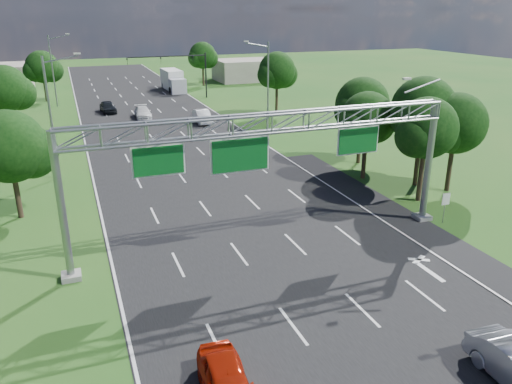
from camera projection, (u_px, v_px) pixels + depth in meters
name	position (u px, v px, depth m)	size (l,w,h in m)	color
ground	(192.00, 164.00, 45.86)	(220.00, 220.00, 0.00)	#1D5419
road	(192.00, 164.00, 45.86)	(18.00, 180.00, 0.02)	black
road_flare	(388.00, 211.00, 35.20)	(3.00, 30.00, 0.02)	black
sign_gantry	(271.00, 134.00, 27.79)	(23.50, 1.00, 9.56)	gray
regulatory_sign	(446.00, 202.00, 32.76)	(0.60, 0.08, 2.10)	gray
traffic_signal	(184.00, 65.00, 77.27)	(12.21, 0.24, 7.00)	black
streetlight_l_near	(53.00, 112.00, 40.18)	(2.97, 0.22, 10.16)	gray
streetlight_l_far	(54.00, 67.00, 70.89)	(2.97, 0.22, 10.16)	gray
streetlight_r_mid	(266.00, 82.00, 56.46)	(2.97, 0.22, 10.16)	gray
tree_cluster_right	(405.00, 118.00, 39.45)	(9.91, 14.60, 8.68)	#2D2116
tree_verge_la	(11.00, 150.00, 32.60)	(5.76, 4.80, 7.40)	#2D2116
tree_verge_lb	(6.00, 91.00, 51.90)	(5.76, 4.80, 8.06)	#2D2116
tree_verge_lc	(43.00, 68.00, 74.98)	(5.76, 4.80, 7.62)	#2D2116
tree_verge_rd	(277.00, 72.00, 65.08)	(5.76, 4.80, 8.28)	#2D2116
tree_verge_re	(203.00, 57.00, 90.89)	(5.76, 4.80, 7.84)	#2D2116
building_right	(247.00, 70.00, 98.77)	(12.00, 9.00, 4.00)	gray
red_coupe	(227.00, 383.00, 18.00)	(1.72, 4.27, 1.46)	#AF1D08
car_queue_a	(143.00, 112.00, 65.13)	(1.95, 4.80, 1.39)	white
car_queue_c	(108.00, 107.00, 68.31)	(1.83, 4.55, 1.55)	black
car_queue_d	(202.00, 117.00, 62.11)	(1.68, 4.83, 1.59)	white
box_truck	(173.00, 81.00, 86.60)	(2.88, 9.22, 3.46)	white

